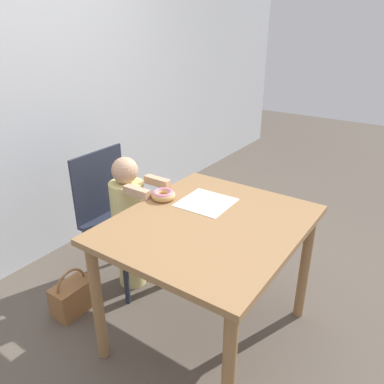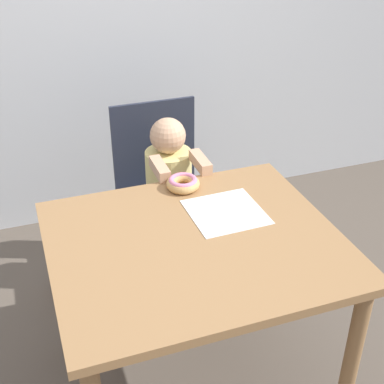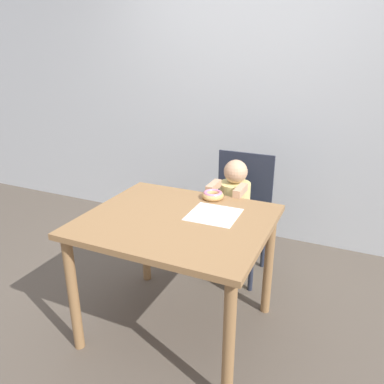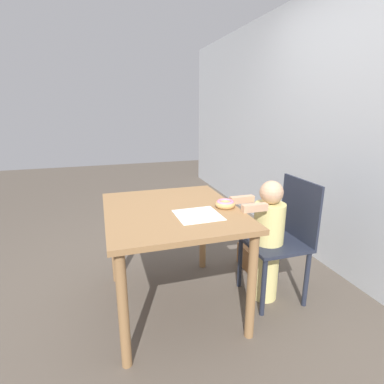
{
  "view_description": "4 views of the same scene",
  "coord_description": "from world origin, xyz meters",
  "px_view_note": "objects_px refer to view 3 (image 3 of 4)",
  "views": [
    {
      "loc": [
        -1.46,
        -0.9,
        1.73
      ],
      "look_at": [
        0.04,
        0.14,
        0.9
      ],
      "focal_mm": 35.0,
      "sensor_mm": 36.0,
      "label": 1
    },
    {
      "loc": [
        -0.54,
        -1.49,
        1.92
      ],
      "look_at": [
        0.04,
        0.14,
        0.9
      ],
      "focal_mm": 50.0,
      "sensor_mm": 36.0,
      "label": 2
    },
    {
      "loc": [
        0.89,
        -1.74,
        1.68
      ],
      "look_at": [
        0.04,
        0.14,
        0.9
      ],
      "focal_mm": 35.0,
      "sensor_mm": 36.0,
      "label": 3
    },
    {
      "loc": [
        1.93,
        -0.45,
        1.47
      ],
      "look_at": [
        0.04,
        0.14,
        0.9
      ],
      "focal_mm": 28.0,
      "sensor_mm": 36.0,
      "label": 4
    }
  ],
  "objects_px": {
    "donut": "(213,195)",
    "child_figure": "(233,220)",
    "chair": "(239,212)",
    "handbag": "(187,245)"
  },
  "relations": [
    {
      "from": "child_figure",
      "to": "donut",
      "type": "distance_m",
      "value": 0.46
    },
    {
      "from": "chair",
      "to": "donut",
      "type": "bearing_deg",
      "value": -94.96
    },
    {
      "from": "chair",
      "to": "child_figure",
      "type": "distance_m",
      "value": 0.13
    },
    {
      "from": "child_figure",
      "to": "handbag",
      "type": "height_order",
      "value": "child_figure"
    },
    {
      "from": "chair",
      "to": "donut",
      "type": "distance_m",
      "value": 0.56
    },
    {
      "from": "handbag",
      "to": "donut",
      "type": "bearing_deg",
      "value": -48.52
    },
    {
      "from": "child_figure",
      "to": "chair",
      "type": "bearing_deg",
      "value": 90.0
    },
    {
      "from": "chair",
      "to": "donut",
      "type": "xyz_separation_m",
      "value": [
        -0.04,
        -0.47,
        0.3
      ]
    },
    {
      "from": "donut",
      "to": "child_figure",
      "type": "bearing_deg",
      "value": 83.18
    },
    {
      "from": "child_figure",
      "to": "donut",
      "type": "bearing_deg",
      "value": -96.82
    }
  ]
}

